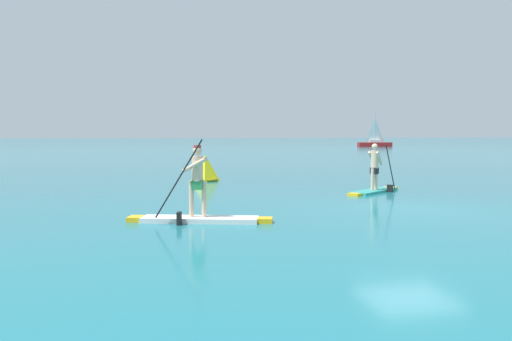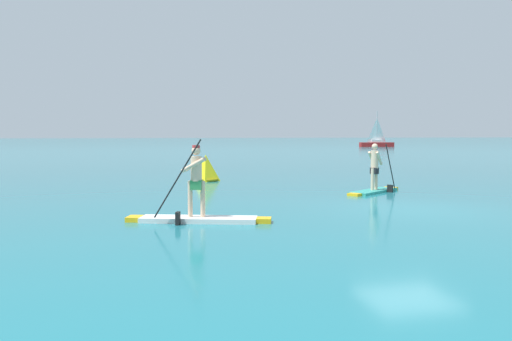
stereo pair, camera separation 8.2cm
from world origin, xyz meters
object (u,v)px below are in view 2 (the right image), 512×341
at_px(paddleboarder_mid_center, 374,181).
at_px(race_marker_buoy, 206,169).
at_px(sailboat_right_horizon, 377,142).
at_px(paddleboarder_near_left, 197,207).

bearing_deg(paddleboarder_mid_center, race_marker_buoy, 95.77).
bearing_deg(race_marker_buoy, sailboat_right_horizon, 57.51).
height_order(paddleboarder_mid_center, race_marker_buoy, paddleboarder_mid_center).
height_order(paddleboarder_mid_center, sailboat_right_horizon, sailboat_right_horizon).
bearing_deg(sailboat_right_horizon, race_marker_buoy, 63.52).
xyz_separation_m(paddleboarder_near_left, paddleboarder_mid_center, (6.71, 4.73, 0.04)).
relative_size(paddleboarder_mid_center, race_marker_buoy, 2.30).
distance_m(paddleboarder_near_left, paddleboarder_mid_center, 8.21).
height_order(paddleboarder_near_left, sailboat_right_horizon, sailboat_right_horizon).
distance_m(paddleboarder_near_left, sailboat_right_horizon, 69.78).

